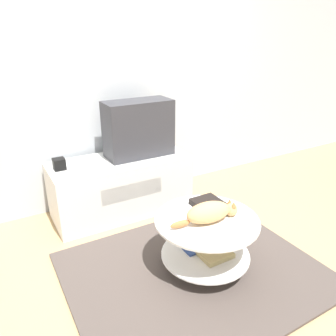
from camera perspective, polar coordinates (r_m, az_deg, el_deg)
ground_plane at (r=2.51m, az=4.51°, el=-17.65°), size 12.00×12.00×0.00m
wall_back at (r=3.23m, az=-9.99°, el=16.60°), size 8.00×0.05×2.60m
rug at (r=2.50m, az=4.51°, el=-17.47°), size 1.75×1.44×0.02m
tv_stand at (r=3.15m, az=-8.13°, el=-3.02°), size 1.28×0.54×0.54m
tv at (r=3.05m, az=-5.14°, el=6.84°), size 0.62×0.29×0.52m
speaker at (r=2.92m, az=-18.42°, el=0.66°), size 0.10×0.10×0.10m
coffee_table at (r=2.38m, az=6.78°, el=-11.91°), size 0.73×0.73×0.40m
dvd_box at (r=2.45m, az=6.98°, el=-6.21°), size 0.20×0.21×0.05m
cat at (r=2.26m, az=7.31°, el=-7.66°), size 0.52×0.19×0.14m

